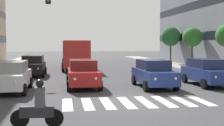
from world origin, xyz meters
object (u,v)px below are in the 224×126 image
at_px(car_3, 11,76).
at_px(street_tree_2, 192,37).
at_px(car_row2_0, 33,65).
at_px(bus_behind_traffic, 75,52).
at_px(car_2, 83,73).
at_px(motorcycle_with_rider, 38,108).
at_px(street_tree_3, 171,37).
at_px(car_1, 153,73).
at_px(car_0, 207,72).

height_order(car_3, street_tree_2, street_tree_2).
distance_m(car_row2_0, bus_behind_traffic, 7.58).
relative_size(car_3, car_row2_0, 1.00).
height_order(car_2, motorcycle_with_rider, car_2).
relative_size(car_2, motorcycle_with_rider, 2.61).
height_order(motorcycle_with_rider, street_tree_3, street_tree_3).
bearing_deg(car_1, car_row2_0, -44.54).
distance_m(car_1, car_row2_0, 11.28).
height_order(car_0, car_1, same).
bearing_deg(street_tree_2, car_0, 69.96).
relative_size(car_0, motorcycle_with_rider, 2.61).
bearing_deg(car_3, street_tree_2, -142.22).
distance_m(car_0, street_tree_3, 19.34).
bearing_deg(car_3, car_2, -166.31).
relative_size(car_1, car_3, 1.00).
distance_m(bus_behind_traffic, street_tree_3, 13.33).
height_order(bus_behind_traffic, street_tree_3, street_tree_3).
bearing_deg(motorcycle_with_rider, street_tree_2, -125.22).
distance_m(car_0, car_row2_0, 13.96).
height_order(car_1, motorcycle_with_rider, car_1).
distance_m(car_0, bus_behind_traffic, 16.26).
height_order(car_0, street_tree_2, street_tree_2).
height_order(car_0, car_2, same).
distance_m(car_3, street_tree_2, 21.11).
relative_size(car_3, street_tree_2, 1.03).
relative_size(car_0, street_tree_3, 0.94).
xyz_separation_m(car_2, car_3, (4.11, 1.00, 0.00)).
bearing_deg(motorcycle_with_rider, car_row2_0, -83.74).
bearing_deg(car_row2_0, bus_behind_traffic, -119.63).
bearing_deg(car_1, motorcycle_with_rider, 51.48).
xyz_separation_m(car_row2_0, bus_behind_traffic, (-3.72, -6.54, 0.97)).
xyz_separation_m(car_1, street_tree_3, (-8.10, -18.96, 2.72)).
xyz_separation_m(bus_behind_traffic, street_tree_2, (-12.46, 1.91, 1.52)).
bearing_deg(car_row2_0, car_1, 135.46).
relative_size(motorcycle_with_rider, street_tree_2, 0.40).
bearing_deg(car_row2_0, motorcycle_with_rider, 96.26).
bearing_deg(car_1, street_tree_2, -122.98).
height_order(car_1, car_3, same).
bearing_deg(motorcycle_with_rider, street_tree_3, -118.19).
xyz_separation_m(car_2, street_tree_2, (-12.46, -11.84, 2.49)).
relative_size(car_row2_0, street_tree_2, 1.03).
height_order(car_3, motorcycle_with_rider, car_3).
bearing_deg(motorcycle_with_rider, car_3, -74.35).
distance_m(car_2, car_3, 4.23).
xyz_separation_m(car_2, bus_behind_traffic, (-0.00, -13.76, 0.97)).
xyz_separation_m(car_0, street_tree_2, (-4.46, -12.21, 2.49)).
bearing_deg(bus_behind_traffic, car_2, 90.00).
relative_size(street_tree_2, street_tree_3, 0.91).
relative_size(bus_behind_traffic, street_tree_3, 2.23).
height_order(street_tree_2, street_tree_3, street_tree_3).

